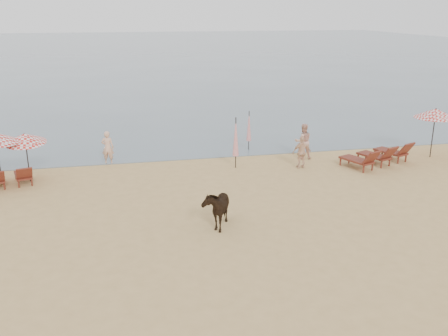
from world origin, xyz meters
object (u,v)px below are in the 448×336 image
at_px(umbrella_closed_right, 249,126).
at_px(beachgoer_right_b, 302,152).
at_px(lounger_cluster_right, 378,155).
at_px(beachgoer_left, 108,147).
at_px(umbrella_closed_left, 236,137).
at_px(umbrella_open_right, 436,113).
at_px(cow, 217,207).
at_px(umbrella_open_left_b, 25,138).
at_px(beachgoer_right_a, 303,141).

bearing_deg(umbrella_closed_right, beachgoer_right_b, -65.26).
bearing_deg(lounger_cluster_right, umbrella_closed_right, 121.84).
xyz_separation_m(umbrella_closed_right, beachgoer_left, (-7.02, -0.90, -0.46)).
bearing_deg(umbrella_closed_left, umbrella_open_right, -2.04).
height_order(umbrella_closed_right, cow, umbrella_closed_right).
bearing_deg(umbrella_open_left_b, umbrella_open_right, -17.98).
bearing_deg(umbrella_closed_left, beachgoer_left, 161.96).
xyz_separation_m(cow, beachgoer_right_b, (5.03, 5.43, 0.06)).
height_order(umbrella_closed_right, beachgoer_right_a, umbrella_closed_right).
relative_size(beachgoer_right_a, beachgoer_right_b, 1.16).
bearing_deg(umbrella_open_right, umbrella_open_left_b, 158.23).
bearing_deg(umbrella_closed_right, umbrella_closed_left, -116.13).
distance_m(umbrella_closed_right, beachgoer_right_a, 2.99).
relative_size(lounger_cluster_right, umbrella_closed_right, 1.77).
relative_size(cow, beachgoer_right_a, 0.94).
height_order(umbrella_open_left_b, umbrella_closed_left, umbrella_closed_left).
relative_size(umbrella_open_left_b, cow, 1.33).
height_order(umbrella_open_left_b, cow, umbrella_open_left_b).
bearing_deg(umbrella_open_right, beachgoer_right_b, 162.09).
relative_size(umbrella_closed_left, umbrella_closed_right, 1.15).
distance_m(umbrella_open_left_b, beachgoer_right_b, 11.90).
relative_size(lounger_cluster_right, beachgoer_left, 2.29).
distance_m(lounger_cluster_right, umbrella_closed_left, 6.71).
bearing_deg(beachgoer_right_b, beachgoer_left, -16.32).
height_order(lounger_cluster_right, umbrella_open_left_b, umbrella_open_left_b).
height_order(cow, beachgoer_right_b, beachgoer_right_b).
relative_size(beachgoer_left, beachgoer_right_b, 1.06).
height_order(umbrella_open_left_b, beachgoer_right_b, umbrella_open_left_b).
distance_m(umbrella_closed_right, beachgoer_left, 7.09).
relative_size(umbrella_open_right, umbrella_closed_right, 1.19).
xyz_separation_m(lounger_cluster_right, beachgoer_right_a, (-3.06, 1.71, 0.38)).
distance_m(umbrella_open_left_b, beachgoer_left, 3.86).
xyz_separation_m(lounger_cluster_right, beachgoer_left, (-12.25, 2.84, 0.31)).
relative_size(beachgoer_left, beachgoer_right_a, 0.91).
distance_m(lounger_cluster_right, umbrella_open_left_b, 15.57).
height_order(umbrella_open_left_b, beachgoer_right_a, umbrella_open_left_b).
bearing_deg(umbrella_open_left_b, cow, -58.87).
relative_size(umbrella_closed_right, beachgoer_right_a, 1.18).
distance_m(beachgoer_right_a, beachgoer_right_b, 1.52).
xyz_separation_m(lounger_cluster_right, umbrella_closed_left, (-6.57, 0.99, 0.96)).
bearing_deg(beachgoer_right_b, umbrella_closed_left, -12.92).
bearing_deg(beachgoer_left, lounger_cluster_right, -178.35).
bearing_deg(beachgoer_right_a, umbrella_closed_left, 16.32).
bearing_deg(umbrella_closed_right, cow, -111.33).
relative_size(umbrella_closed_right, beachgoer_right_b, 1.37).
xyz_separation_m(cow, beachgoer_left, (-3.57, 7.95, 0.10)).
bearing_deg(beachgoer_right_b, umbrella_open_left_b, -3.35).
relative_size(umbrella_open_right, beachgoer_right_b, 1.63).
bearing_deg(umbrella_open_left_b, umbrella_closed_right, -1.98).
bearing_deg(cow, umbrella_open_left_b, 159.11).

